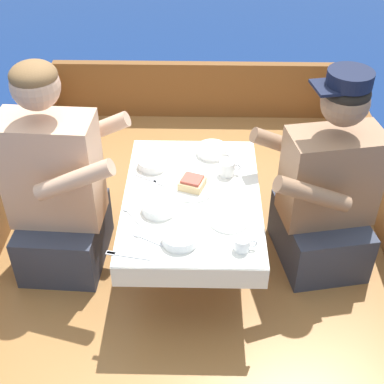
{
  "coord_description": "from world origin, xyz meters",
  "views": [
    {
      "loc": [
        0.04,
        -1.81,
        2.18
      ],
      "look_at": [
        0.0,
        -0.0,
        0.76
      ],
      "focal_mm": 50.0,
      "sensor_mm": 36.0,
      "label": 1
    }
  ],
  "objects_px": {
    "person_port": "(57,191)",
    "sandwich": "(192,183)",
    "person_starboard": "(326,194)",
    "coffee_cup_starboard": "(227,168)",
    "coffee_cup_port": "(242,244)"
  },
  "relations": [
    {
      "from": "person_port",
      "to": "sandwich",
      "type": "bearing_deg",
      "value": 4.12
    },
    {
      "from": "coffee_cup_port",
      "to": "coffee_cup_starboard",
      "type": "distance_m",
      "value": 0.49
    },
    {
      "from": "coffee_cup_starboard",
      "to": "person_starboard",
      "type": "bearing_deg",
      "value": -11.61
    },
    {
      "from": "sandwich",
      "to": "coffee_cup_starboard",
      "type": "distance_m",
      "value": 0.19
    },
    {
      "from": "person_starboard",
      "to": "sandwich",
      "type": "height_order",
      "value": "person_starboard"
    },
    {
      "from": "person_port",
      "to": "sandwich",
      "type": "relative_size",
      "value": 7.88
    },
    {
      "from": "person_starboard",
      "to": "sandwich",
      "type": "relative_size",
      "value": 7.56
    },
    {
      "from": "person_port",
      "to": "person_starboard",
      "type": "xyz_separation_m",
      "value": [
        1.19,
        0.03,
        -0.02
      ]
    },
    {
      "from": "person_port",
      "to": "sandwich",
      "type": "distance_m",
      "value": 0.6
    },
    {
      "from": "coffee_cup_port",
      "to": "coffee_cup_starboard",
      "type": "relative_size",
      "value": 0.92
    },
    {
      "from": "sandwich",
      "to": "person_starboard",
      "type": "bearing_deg",
      "value": 2.02
    },
    {
      "from": "person_port",
      "to": "person_starboard",
      "type": "bearing_deg",
      "value": 4.53
    },
    {
      "from": "coffee_cup_starboard",
      "to": "person_port",
      "type": "bearing_deg",
      "value": -170.64
    },
    {
      "from": "person_starboard",
      "to": "coffee_cup_port",
      "type": "xyz_separation_m",
      "value": [
        -0.4,
        -0.4,
        0.06
      ]
    },
    {
      "from": "coffee_cup_port",
      "to": "person_port",
      "type": "bearing_deg",
      "value": 155.42
    }
  ]
}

